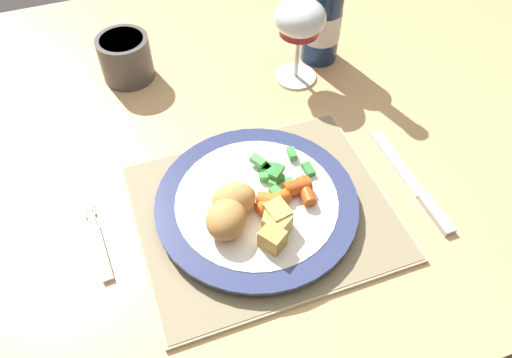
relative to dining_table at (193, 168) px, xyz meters
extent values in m
plane|color=#383333|center=(0.00, 0.00, -0.66)|extent=(6.00, 6.00, 0.00)
cube|color=tan|center=(0.00, 0.00, 0.06)|extent=(1.56, 0.92, 0.04)
cube|color=tan|center=(0.73, 0.40, -0.31)|extent=(0.06, 0.06, 0.70)
cube|color=#CCB789|center=(0.06, -0.18, 0.08)|extent=(0.34, 0.29, 0.01)
cube|color=gray|center=(0.06, -0.18, 0.09)|extent=(0.33, 0.28, 0.00)
cylinder|color=white|center=(0.05, -0.18, 0.09)|extent=(0.23, 0.23, 0.01)
cylinder|color=navy|center=(0.05, -0.18, 0.10)|extent=(0.27, 0.27, 0.01)
cylinder|color=white|center=(0.05, -0.18, 0.10)|extent=(0.22, 0.22, 0.00)
ellipsoid|color=tan|center=(0.00, -0.21, 0.13)|extent=(0.07, 0.08, 0.04)
ellipsoid|color=tan|center=(0.02, -0.18, 0.12)|extent=(0.06, 0.05, 0.04)
cube|color=#338438|center=(0.08, -0.14, 0.11)|extent=(0.02, 0.03, 0.01)
cube|color=#4CA84C|center=(0.08, -0.16, 0.11)|extent=(0.02, 0.02, 0.01)
cube|color=#4CA84C|center=(0.07, -0.12, 0.12)|extent=(0.02, 0.03, 0.01)
cube|color=#338438|center=(0.09, -0.15, 0.12)|extent=(0.03, 0.03, 0.01)
cube|color=#338438|center=(0.14, -0.15, 0.11)|extent=(0.01, 0.02, 0.01)
cube|color=green|center=(0.08, -0.18, 0.11)|extent=(0.02, 0.03, 0.01)
cube|color=green|center=(0.10, -0.17, 0.11)|extent=(0.01, 0.02, 0.01)
cube|color=green|center=(0.13, -0.12, 0.11)|extent=(0.01, 0.02, 0.01)
cube|color=#338438|center=(0.09, -0.13, 0.11)|extent=(0.03, 0.03, 0.01)
cube|color=green|center=(0.09, -0.15, 0.11)|extent=(0.02, 0.03, 0.01)
cube|color=green|center=(0.08, -0.15, 0.11)|extent=(0.02, 0.01, 0.01)
cylinder|color=orange|center=(0.07, -0.19, 0.11)|extent=(0.05, 0.03, 0.02)
cylinder|color=#CC5119|center=(0.12, -0.19, 0.11)|extent=(0.02, 0.04, 0.02)
cylinder|color=orange|center=(0.06, -0.19, 0.12)|extent=(0.04, 0.03, 0.02)
cylinder|color=#CC5119|center=(0.11, -0.18, 0.12)|extent=(0.04, 0.02, 0.02)
cube|color=silver|center=(-0.16, -0.17, 0.08)|extent=(0.02, 0.09, 0.01)
cube|color=silver|center=(-0.16, -0.12, 0.08)|extent=(0.01, 0.02, 0.01)
cube|color=silver|center=(-0.16, -0.10, 0.08)|extent=(0.00, 0.02, 0.00)
cube|color=silver|center=(-0.16, -0.10, 0.08)|extent=(0.00, 0.02, 0.00)
cube|color=silver|center=(-0.17, -0.10, 0.08)|extent=(0.00, 0.02, 0.00)
cube|color=silver|center=(-0.17, -0.10, 0.08)|extent=(0.00, 0.02, 0.00)
cube|color=silver|center=(0.28, -0.16, 0.08)|extent=(0.02, 0.13, 0.00)
cube|color=#B2B2B7|center=(0.28, -0.27, 0.08)|extent=(0.02, 0.07, 0.01)
cylinder|color=silver|center=(0.21, 0.07, 0.08)|extent=(0.07, 0.07, 0.00)
cylinder|color=silver|center=(0.21, 0.07, 0.13)|extent=(0.01, 0.01, 0.09)
ellipsoid|color=silver|center=(0.21, 0.07, 0.20)|extent=(0.08, 0.08, 0.06)
cylinder|color=maroon|center=(0.21, 0.07, 0.18)|extent=(0.07, 0.07, 0.02)
cylinder|color=navy|center=(0.27, 0.11, 0.15)|extent=(0.07, 0.07, 0.15)
cylinder|color=white|center=(0.27, 0.11, 0.15)|extent=(0.07, 0.07, 0.05)
cube|color=#DBB256|center=(0.06, -0.23, 0.12)|extent=(0.04, 0.04, 0.03)
cube|color=gold|center=(0.06, -0.22, 0.12)|extent=(0.03, 0.03, 0.03)
cube|color=#DBB256|center=(0.06, -0.22, 0.12)|extent=(0.03, 0.04, 0.03)
cube|color=gold|center=(0.05, -0.25, 0.12)|extent=(0.04, 0.04, 0.03)
cylinder|color=#4C4747|center=(-0.06, 0.17, 0.12)|extent=(0.09, 0.09, 0.08)
cylinder|color=#2A2727|center=(-0.06, 0.17, 0.15)|extent=(0.07, 0.07, 0.01)
camera|label=1|loc=(-0.09, -0.55, 0.64)|focal=35.00mm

